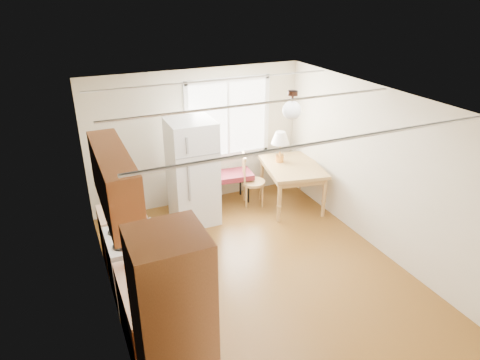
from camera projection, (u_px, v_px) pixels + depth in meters
room_shell at (258, 194)px, 5.72m from camera, size 4.60×5.60×2.62m
kitchen_run at (144, 279)px, 4.73m from camera, size 0.65×3.40×2.20m
window_unit at (228, 119)px, 7.87m from camera, size 1.64×0.05×1.51m
pendant_light at (292, 109)px, 5.90m from camera, size 0.26×0.26×0.40m
refrigerator at (193, 172)px, 7.23m from camera, size 0.76×0.79×1.82m
bench at (218, 178)px, 7.92m from camera, size 1.35×0.62×0.60m
dining_table at (292, 170)px, 7.84m from camera, size 1.20×1.45×0.80m
chair at (249, 177)px, 7.89m from camera, size 0.48×0.47×1.00m
table_lamp at (280, 140)px, 7.77m from camera, size 0.33×0.33×0.58m
coffee_maker at (157, 305)px, 4.09m from camera, size 0.19×0.23×0.32m
kettle at (130, 257)px, 4.83m from camera, size 0.13×0.13×0.26m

